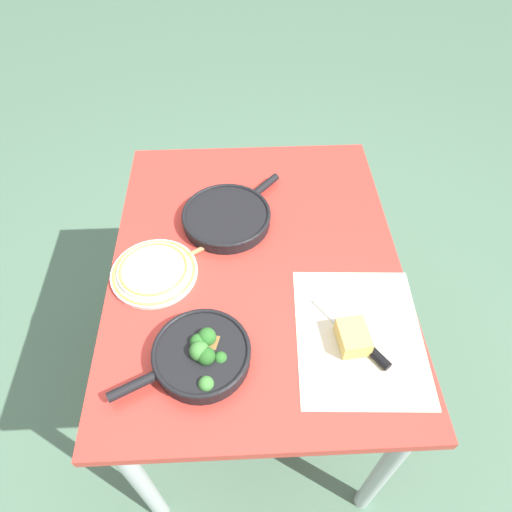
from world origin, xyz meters
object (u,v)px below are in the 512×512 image
at_px(grater_knife, 361,341).
at_px(dinner_plate_stack, 154,271).
at_px(skillet_broccoli, 201,354).
at_px(wooden_spoon, 198,251).
at_px(cheese_block, 353,337).
at_px(skillet_eggs, 227,217).

height_order(grater_knife, dinner_plate_stack, dinner_plate_stack).
relative_size(skillet_broccoli, wooden_spoon, 0.97).
distance_m(wooden_spoon, dinner_plate_stack, 0.14).
bearing_deg(wooden_spoon, cheese_block, -70.61).
bearing_deg(dinner_plate_stack, wooden_spoon, 121.69).
height_order(skillet_broccoli, skillet_eggs, skillet_broccoli).
relative_size(skillet_eggs, grater_knife, 1.42).
height_order(skillet_broccoli, wooden_spoon, skillet_broccoli).
bearing_deg(skillet_eggs, skillet_broccoli, -145.31).
relative_size(wooden_spoon, dinner_plate_stack, 1.41).
bearing_deg(grater_knife, skillet_broccoli, 59.63).
bearing_deg(cheese_block, grater_knife, 85.35).
bearing_deg(skillet_broccoli, wooden_spoon, -112.36).
bearing_deg(cheese_block, wooden_spoon, -128.57).
bearing_deg(grater_knife, wooden_spoon, 18.29).
relative_size(skillet_broccoli, cheese_block, 3.39).
distance_m(grater_knife, dinner_plate_stack, 0.58).
height_order(skillet_broccoli, cheese_block, skillet_broccoli).
height_order(skillet_broccoli, grater_knife, skillet_broccoli).
bearing_deg(wooden_spoon, dinner_plate_stack, 179.66).
xyz_separation_m(skillet_broccoli, dinner_plate_stack, (-0.27, -0.14, -0.02)).
relative_size(skillet_eggs, cheese_block, 3.33).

